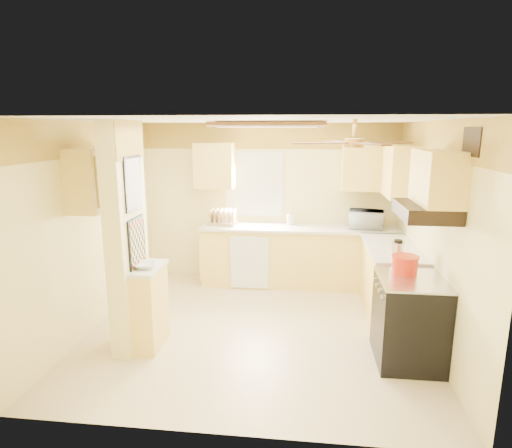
# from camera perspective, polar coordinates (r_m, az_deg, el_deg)

# --- Properties ---
(floor) EXTENTS (4.00, 4.00, 0.00)m
(floor) POSITION_cam_1_polar(r_m,az_deg,el_deg) (5.44, 0.02, -13.74)
(floor) COLOR beige
(floor) RESTS_ON ground
(ceiling) EXTENTS (4.00, 4.00, 0.00)m
(ceiling) POSITION_cam_1_polar(r_m,az_deg,el_deg) (4.87, 0.03, 13.64)
(ceiling) COLOR white
(ceiling) RESTS_ON wall_back
(wall_back) EXTENTS (4.00, 0.00, 4.00)m
(wall_back) POSITION_cam_1_polar(r_m,az_deg,el_deg) (6.86, 1.83, 2.84)
(wall_back) COLOR #F7E596
(wall_back) RESTS_ON floor
(wall_front) EXTENTS (4.00, 0.00, 4.00)m
(wall_front) POSITION_cam_1_polar(r_m,az_deg,el_deg) (3.21, -3.88, -8.63)
(wall_front) COLOR #F7E596
(wall_front) RESTS_ON floor
(wall_left) EXTENTS (0.00, 3.80, 3.80)m
(wall_left) POSITION_cam_1_polar(r_m,az_deg,el_deg) (5.59, -20.78, -0.21)
(wall_left) COLOR #F7E596
(wall_left) RESTS_ON floor
(wall_right) EXTENTS (0.00, 3.80, 3.80)m
(wall_right) POSITION_cam_1_polar(r_m,az_deg,el_deg) (5.18, 22.57, -1.33)
(wall_right) COLOR #F7E596
(wall_right) RESTS_ON floor
(wallpaper_border) EXTENTS (4.00, 0.02, 0.40)m
(wallpaper_border) POSITION_cam_1_polar(r_m,az_deg,el_deg) (6.74, 1.88, 11.64)
(wallpaper_border) COLOR yellow
(wallpaper_border) RESTS_ON wall_back
(partition_column) EXTENTS (0.20, 0.70, 2.50)m
(partition_column) POSITION_cam_1_polar(r_m,az_deg,el_deg) (4.84, -16.86, -1.85)
(partition_column) COLOR #F7E596
(partition_column) RESTS_ON floor
(partition_ledge) EXTENTS (0.25, 0.55, 0.90)m
(partition_ledge) POSITION_cam_1_polar(r_m,az_deg,el_deg) (5.01, -13.92, -10.84)
(partition_ledge) COLOR #FFDF72
(partition_ledge) RESTS_ON floor
(ledge_top) EXTENTS (0.28, 0.58, 0.04)m
(ledge_top) POSITION_cam_1_polar(r_m,az_deg,el_deg) (4.84, -14.21, -5.73)
(ledge_top) COLOR silver
(ledge_top) RESTS_ON partition_ledge
(lower_cabinets_back) EXTENTS (3.00, 0.60, 0.90)m
(lower_cabinets_back) POSITION_cam_1_polar(r_m,az_deg,el_deg) (6.73, 5.83, -4.41)
(lower_cabinets_back) COLOR #FFDF72
(lower_cabinets_back) RESTS_ON floor
(lower_cabinets_right) EXTENTS (0.60, 1.40, 0.90)m
(lower_cabinets_right) POSITION_cam_1_polar(r_m,az_deg,el_deg) (5.90, 17.52, -7.45)
(lower_cabinets_right) COLOR #FFDF72
(lower_cabinets_right) RESTS_ON floor
(countertop_back) EXTENTS (3.04, 0.64, 0.04)m
(countertop_back) POSITION_cam_1_polar(r_m,az_deg,el_deg) (6.60, 5.92, -0.53)
(countertop_back) COLOR silver
(countertop_back) RESTS_ON lower_cabinets_back
(countertop_right) EXTENTS (0.64, 1.44, 0.04)m
(countertop_right) POSITION_cam_1_polar(r_m,az_deg,el_deg) (5.75, 17.73, -3.04)
(countertop_right) COLOR silver
(countertop_right) RESTS_ON lower_cabinets_right
(dishwasher_panel) EXTENTS (0.58, 0.02, 0.80)m
(dishwasher_panel) POSITION_cam_1_polar(r_m,az_deg,el_deg) (6.49, -0.88, -5.18)
(dishwasher_panel) COLOR white
(dishwasher_panel) RESTS_ON lower_cabinets_back
(window) EXTENTS (0.92, 0.02, 1.02)m
(window) POSITION_cam_1_polar(r_m,az_deg,el_deg) (6.83, -0.26, 5.35)
(window) COLOR white
(window) RESTS_ON wall_back
(upper_cab_back_left) EXTENTS (0.60, 0.35, 0.70)m
(upper_cab_back_left) POSITION_cam_1_polar(r_m,az_deg,el_deg) (6.74, -5.55, 7.76)
(upper_cab_back_left) COLOR #FFDF72
(upper_cab_back_left) RESTS_ON wall_back
(upper_cab_back_right) EXTENTS (0.90, 0.35, 0.70)m
(upper_cab_back_right) POSITION_cam_1_polar(r_m,az_deg,el_deg) (6.66, 15.25, 7.32)
(upper_cab_back_right) COLOR #FFDF72
(upper_cab_back_right) RESTS_ON wall_back
(upper_cab_right) EXTENTS (0.35, 1.00, 0.70)m
(upper_cab_right) POSITION_cam_1_polar(r_m,az_deg,el_deg) (6.25, 18.40, 6.80)
(upper_cab_right) COLOR #FFDF72
(upper_cab_right) RESTS_ON wall_right
(upper_cab_left_wall) EXTENTS (0.35, 0.75, 0.70)m
(upper_cab_left_wall) POSITION_cam_1_polar(r_m,az_deg,el_deg) (5.20, -20.81, 5.59)
(upper_cab_left_wall) COLOR #FFDF72
(upper_cab_left_wall) RESTS_ON wall_left
(upper_cab_over_stove) EXTENTS (0.35, 0.76, 0.52)m
(upper_cab_over_stove) POSITION_cam_1_polar(r_m,az_deg,el_deg) (4.50, 23.05, 5.72)
(upper_cab_over_stove) COLOR #FFDF72
(upper_cab_over_stove) RESTS_ON wall_right
(stove) EXTENTS (0.68, 0.77, 0.92)m
(stove) POSITION_cam_1_polar(r_m,az_deg,el_deg) (4.84, 19.71, -11.94)
(stove) COLOR black
(stove) RESTS_ON floor
(range_hood) EXTENTS (0.50, 0.76, 0.14)m
(range_hood) POSITION_cam_1_polar(r_m,az_deg,el_deg) (4.52, 21.66, 1.62)
(range_hood) COLOR black
(range_hood) RESTS_ON upper_cab_over_stove
(poster_menu) EXTENTS (0.02, 0.42, 0.57)m
(poster_menu) POSITION_cam_1_polar(r_m,az_deg,el_deg) (4.68, -16.07, 5.23)
(poster_menu) COLOR black
(poster_menu) RESTS_ON partition_column
(poster_nashville) EXTENTS (0.02, 0.42, 0.57)m
(poster_nashville) POSITION_cam_1_polar(r_m,az_deg,el_deg) (4.80, -15.60, -2.48)
(poster_nashville) COLOR black
(poster_nashville) RESTS_ON partition_column
(ceiling_light_panel) EXTENTS (1.35, 0.95, 0.06)m
(ceiling_light_panel) POSITION_cam_1_polar(r_m,az_deg,el_deg) (5.36, 1.74, 13.06)
(ceiling_light_panel) COLOR brown
(ceiling_light_panel) RESTS_ON ceiling
(ceiling_fan) EXTENTS (1.15, 1.15, 0.26)m
(ceiling_fan) POSITION_cam_1_polar(r_m,az_deg,el_deg) (4.17, 12.92, 10.57)
(ceiling_fan) COLOR gold
(ceiling_fan) RESTS_ON ceiling
(vent_grate) EXTENTS (0.02, 0.40, 0.25)m
(vent_grate) POSITION_cam_1_polar(r_m,az_deg,el_deg) (4.19, 26.86, 9.75)
(vent_grate) COLOR black
(vent_grate) RESTS_ON wall_right
(microwave) EXTENTS (0.55, 0.41, 0.28)m
(microwave) POSITION_cam_1_polar(r_m,az_deg,el_deg) (6.63, 14.48, 0.59)
(microwave) COLOR white
(microwave) RESTS_ON countertop_back
(bowl) EXTENTS (0.26, 0.26, 0.06)m
(bowl) POSITION_cam_1_polar(r_m,az_deg,el_deg) (4.79, -14.53, -5.36)
(bowl) COLOR white
(bowl) RESTS_ON ledge_top
(dutch_oven) EXTENTS (0.28, 0.28, 0.19)m
(dutch_oven) POSITION_cam_1_polar(r_m,az_deg,el_deg) (4.81, 19.24, -5.07)
(dutch_oven) COLOR red
(dutch_oven) RESTS_ON stove
(kettle) EXTENTS (0.14, 0.14, 0.22)m
(kettle) POSITION_cam_1_polar(r_m,az_deg,el_deg) (5.21, 18.38, -3.29)
(kettle) COLOR silver
(kettle) RESTS_ON countertop_right
(dish_rack) EXTENTS (0.45, 0.36, 0.24)m
(dish_rack) POSITION_cam_1_polar(r_m,az_deg,el_deg) (6.72, -4.46, 0.67)
(dish_rack) COLOR tan
(dish_rack) RESTS_ON countertop_back
(utensil_crock) EXTENTS (0.12, 0.12, 0.24)m
(utensil_crock) POSITION_cam_1_polar(r_m,az_deg,el_deg) (6.74, 4.62, 0.64)
(utensil_crock) COLOR white
(utensil_crock) RESTS_ON countertop_back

